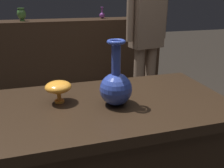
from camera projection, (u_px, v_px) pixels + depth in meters
display_plinth at (109, 167)px, 1.30m from camera, size 1.20×0.64×0.80m
back_display_shelf at (67, 57)px, 3.25m from camera, size 2.60×0.40×0.99m
vase_centerpiece at (116, 86)px, 1.11m from camera, size 0.15×0.15×0.31m
vase_tall_behind at (58, 87)px, 1.13m from camera, size 0.13×0.13×0.11m
shelf_vase_right at (102, 15)px, 3.24m from camera, size 0.08×0.08×0.15m
shelf_vase_left at (21, 14)px, 2.90m from camera, size 0.11×0.11×0.15m
visitor_near_right at (147, 32)px, 2.37m from camera, size 0.46×0.24×1.60m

